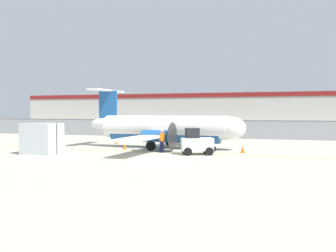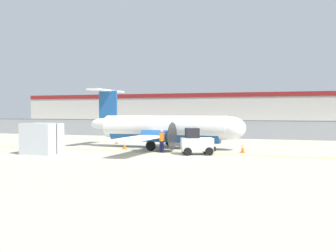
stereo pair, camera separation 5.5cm
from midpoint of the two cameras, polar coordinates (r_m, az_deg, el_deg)
The scene contains 19 objects.
ground_plane at distance 27.63m, azimuth 0.23°, elevation -4.07°, with size 140.00×140.00×0.01m.
perimeter_fence at distance 43.02m, azimuth 6.80°, elevation -0.35°, with size 98.00×0.10×2.10m.
parking_lot_strip at distance 54.38m, azimuth 9.18°, elevation -0.95°, with size 98.00×17.00×0.12m.
background_building at distance 72.62m, azimuth 11.47°, elevation 2.34°, with size 91.00×8.10×6.50m.
commuter_airplane at distance 30.83m, azimuth -0.21°, elevation -0.44°, with size 13.68×16.03×4.92m.
baggage_tug at distance 26.35m, azimuth 4.29°, elevation -2.52°, with size 2.58×2.09×1.88m.
ground_crew_worker at distance 27.56m, azimuth -1.01°, elevation -2.11°, with size 0.53×0.45×1.70m.
cargo_container at distance 28.28m, azimuth -18.69°, elevation -1.81°, with size 2.44×2.04×2.20m.
traffic_cone_near_left at distance 35.49m, azimuth -7.88°, elevation -2.20°, with size 0.36×0.36×0.64m.
traffic_cone_near_right at distance 26.07m, azimuth 3.05°, elevation -3.77°, with size 0.36×0.36×0.64m.
traffic_cone_far_left at distance 28.03m, azimuth 11.28°, elevation -3.39°, with size 0.36×0.36×0.64m.
traffic_cone_far_right at distance 30.33m, azimuth -6.69°, elevation -2.94°, with size 0.36×0.36×0.64m.
parked_car_0 at distance 60.53m, azimuth -4.60°, elevation 0.18°, with size 4.39×2.43×1.58m.
parked_car_1 at distance 59.05m, azimuth -0.94°, elevation 0.13°, with size 4.21×2.02×1.58m.
parked_car_2 at distance 51.61m, azimuth 1.98°, elevation -0.17°, with size 4.37×2.38×1.58m.
parked_car_3 at distance 57.36m, azimuth 6.72°, elevation 0.06°, with size 4.31×2.25×1.58m.
parked_car_4 at distance 54.11m, azimuth 10.72°, elevation -0.09°, with size 4.33×2.29×1.58m.
parked_car_5 at distance 52.38m, azimuth 16.81°, elevation -0.22°, with size 4.35×2.33×1.58m.
parked_car_6 at distance 51.84m, azimuth 20.71°, elevation -0.30°, with size 4.37×2.38×1.58m.
Camera 1 is at (8.42, -24.14, 3.02)m, focal length 40.00 mm.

